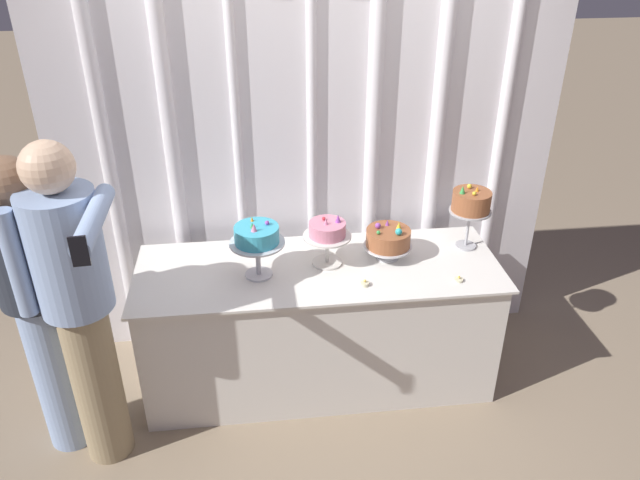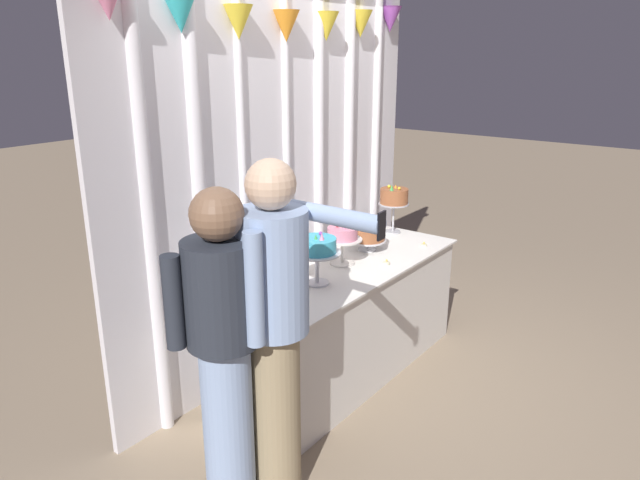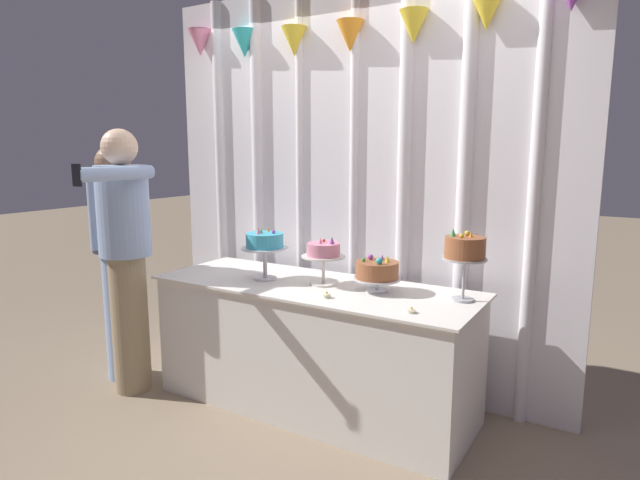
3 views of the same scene
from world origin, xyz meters
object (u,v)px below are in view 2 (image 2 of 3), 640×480
Objects in this scene: cake_display_leftmost at (317,248)px; cake_display_midright at (367,234)px; guest_man_pink_jacket at (224,346)px; tealight_near_left at (424,245)px; tealight_far_left at (387,263)px; cake_display_midleft at (342,237)px; cake_display_rightmost at (394,198)px; cake_table at (341,321)px; guest_girl_blue_dress at (275,322)px.

cake_display_leftmost is 1.25× the size of cake_display_midright.
tealight_near_left is at bearing 2.33° from guest_man_pink_jacket.
tealight_far_left is at bearing -123.57° from cake_display_midright.
cake_display_rightmost is at bearing 6.29° from cake_display_midleft.
cake_display_midleft is 0.36m from cake_display_midright.
tealight_near_left is 0.03× the size of guest_man_pink_jacket.
cake_display_leftmost is 0.75m from cake_display_midright.
cake_display_leftmost is 0.86× the size of cake_display_rightmost.
cake_display_midleft is 0.35m from tealight_far_left.
guest_man_pink_jacket is at bearing -167.20° from cake_table.
cake_display_rightmost is at bearing 8.14° from cake_table.
cake_table is 0.60m from cake_display_midleft.
cake_table is 0.51m from tealight_far_left.
cake_table is 1.38m from guest_girl_blue_dress.
cake_display_leftmost is at bearing 163.05° from tealight_far_left.
cake_display_midright is at bearing 8.21° from cake_table.
guest_girl_blue_dress reaches higher than tealight_far_left.
cake_display_midright is 5.88× the size of tealight_far_left.
guest_man_pink_jacket reaches higher than cake_table.
tealight_near_left is at bearing -1.92° from tealight_far_left.
guest_girl_blue_dress reaches higher than cake_display_midright.
cake_display_midleft is at bearing 33.49° from cake_table.
cake_display_rightmost reaches higher than tealight_far_left.
guest_girl_blue_dress is at bearing -28.83° from guest_man_pink_jacket.
cake_display_midleft is at bearing 11.58° from cake_display_leftmost.
tealight_near_left is at bearing -21.35° from cake_display_midleft.
tealight_far_left is at bearing 178.08° from tealight_near_left.
guest_man_pink_jacket is (-1.45, -0.35, -0.09)m from cake_display_midleft.
cake_display_rightmost is 2.14m from guest_girl_blue_dress.
cake_display_midleft is 6.49× the size of tealight_far_left.
guest_man_pink_jacket reaches higher than cake_display_rightmost.
guest_girl_blue_dress is (-1.40, -0.22, 0.16)m from tealight_far_left.
cake_display_midright is 1.66m from guest_girl_blue_dress.
cake_display_midright is 0.17× the size of guest_man_pink_jacket.
cake_display_midright is at bearing -171.92° from cake_display_rightmost.
cake_table is 42.83× the size of tealight_near_left.
cake_display_midleft is 1.32m from guest_girl_blue_dress.
tealight_far_left is at bearing 3.66° from guest_man_pink_jacket.
cake_table is 0.72m from cake_display_leftmost.
guest_girl_blue_dress reaches higher than tealight_near_left.
cake_display_midright is (0.74, 0.10, -0.11)m from cake_display_leftmost.
cake_display_midleft is at bearing 13.66° from guest_man_pink_jacket.
cake_display_rightmost reaches higher than cake_table.
tealight_near_left is (1.07, -0.19, -0.23)m from cake_display_leftmost.
guest_man_pink_jacket reaches higher than tealight_near_left.
cake_display_midright reaches higher than tealight_near_left.
tealight_far_left is at bearing -43.81° from cake_table.
cake_display_midright is at bearing 138.77° from tealight_near_left.
tealight_far_left is at bearing -55.67° from cake_display_midleft.
cake_table is 43.58× the size of tealight_far_left.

